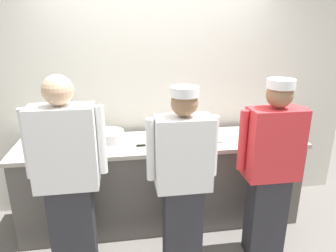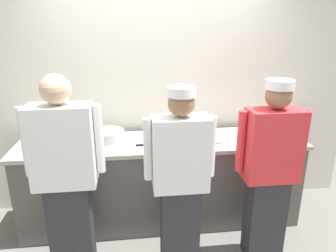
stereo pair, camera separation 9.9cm
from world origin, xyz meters
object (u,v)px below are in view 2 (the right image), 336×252
(squeeze_bottle_primary, at_px, (75,133))
(deli_cup, at_px, (88,146))
(mixing_bowl_steel, at_px, (108,135))
(squeeze_bottle_spare, at_px, (291,134))
(chefs_knife, at_px, (148,145))
(chef_center, at_px, (180,178))
(squeeze_bottle_secondary, at_px, (82,137))
(chef_far_right, at_px, (270,169))
(chef_near_left, at_px, (66,175))
(ramekin_yellow_sauce, at_px, (162,137))
(ramekin_green_sauce, at_px, (65,137))
(sheet_tray, at_px, (197,138))
(plate_stack_front, at_px, (251,137))

(squeeze_bottle_primary, relative_size, deli_cup, 1.89)
(mixing_bowl_steel, bearing_deg, squeeze_bottle_primary, -178.59)
(squeeze_bottle_spare, distance_m, chefs_knife, 1.43)
(chef_center, bearing_deg, squeeze_bottle_primary, 141.58)
(chef_center, height_order, squeeze_bottle_secondary, chef_center)
(deli_cup, xyz_separation_m, chefs_knife, (0.56, 0.06, -0.05))
(chef_far_right, bearing_deg, chef_near_left, 179.37)
(ramekin_yellow_sauce, relative_size, ramekin_green_sauce, 1.18)
(squeeze_bottle_primary, bearing_deg, sheet_tray, -3.80)
(chef_center, bearing_deg, squeeze_bottle_secondary, 144.87)
(squeeze_bottle_spare, xyz_separation_m, deli_cup, (-1.99, 0.03, -0.04))
(chef_far_right, distance_m, sheet_tray, 0.82)
(plate_stack_front, distance_m, sheet_tray, 0.56)
(chef_far_right, relative_size, ramekin_green_sauce, 18.16)
(mixing_bowl_steel, height_order, ramekin_green_sauce, mixing_bowl_steel)
(sheet_tray, height_order, squeeze_bottle_spare, squeeze_bottle_spare)
(chef_near_left, relative_size, mixing_bowl_steel, 5.28)
(squeeze_bottle_primary, height_order, squeeze_bottle_secondary, squeeze_bottle_secondary)
(mixing_bowl_steel, bearing_deg, chef_near_left, -112.36)
(ramekin_yellow_sauce, bearing_deg, plate_stack_front, -7.63)
(squeeze_bottle_spare, bearing_deg, sheet_tray, 167.72)
(squeeze_bottle_secondary, bearing_deg, chefs_knife, -3.86)
(chef_center, height_order, ramekin_green_sauce, chef_center)
(sheet_tray, relative_size, ramekin_yellow_sauce, 4.09)
(sheet_tray, xyz_separation_m, squeeze_bottle_spare, (0.91, -0.20, 0.08))
(mixing_bowl_steel, bearing_deg, ramekin_yellow_sauce, -3.02)
(squeeze_bottle_secondary, relative_size, chefs_knife, 0.76)
(chef_near_left, height_order, squeeze_bottle_spare, chef_near_left)
(sheet_tray, height_order, squeeze_bottle_secondary, squeeze_bottle_secondary)
(plate_stack_front, xyz_separation_m, squeeze_bottle_primary, (-1.79, 0.14, 0.07))
(ramekin_green_sauce, bearing_deg, sheet_tray, -7.43)
(squeeze_bottle_spare, bearing_deg, mixing_bowl_steel, 171.00)
(chefs_knife, bearing_deg, ramekin_yellow_sauce, 47.41)
(chef_far_right, bearing_deg, sheet_tray, 127.88)
(mixing_bowl_steel, bearing_deg, deli_cup, -123.93)
(ramekin_yellow_sauce, bearing_deg, chef_far_right, -39.08)
(chef_near_left, relative_size, squeeze_bottle_spare, 9.02)
(mixing_bowl_steel, bearing_deg, ramekin_green_sauce, 169.06)
(chef_near_left, xyz_separation_m, squeeze_bottle_spare, (2.11, 0.43, 0.11))
(chef_far_right, bearing_deg, chefs_knife, 152.32)
(mixing_bowl_steel, relative_size, deli_cup, 3.16)
(plate_stack_front, bearing_deg, squeeze_bottle_primary, 175.41)
(sheet_tray, bearing_deg, ramekin_yellow_sauce, 170.46)
(chefs_knife, bearing_deg, chef_far_right, -27.68)
(chef_near_left, relative_size, plate_stack_front, 8.50)
(squeeze_bottle_secondary, relative_size, deli_cup, 2.01)
(chef_center, xyz_separation_m, squeeze_bottle_secondary, (-0.87, 0.61, 0.17))
(sheet_tray, distance_m, squeeze_bottle_spare, 0.93)
(chef_near_left, height_order, sheet_tray, chef_near_left)
(plate_stack_front, distance_m, squeeze_bottle_primary, 1.80)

